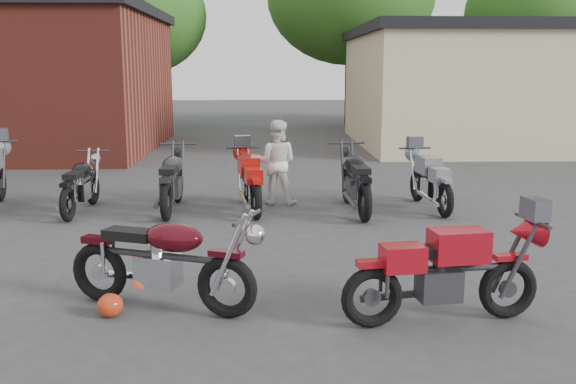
{
  "coord_description": "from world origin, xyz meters",
  "views": [
    {
      "loc": [
        0.49,
        -5.85,
        2.47
      ],
      "look_at": [
        0.75,
        2.25,
        0.9
      ],
      "focal_mm": 40.0,
      "sensor_mm": 36.0,
      "label": 1
    }
  ],
  "objects_px": {
    "sportbike": "(446,268)",
    "row_bike_2": "(81,181)",
    "vintage_motorcycle": "(164,255)",
    "helmet": "(110,305)",
    "row_bike_6": "(430,178)",
    "row_bike_3": "(172,177)",
    "row_bike_5": "(356,177)",
    "row_bike_4": "(250,179)",
    "person_light": "(276,162)"
  },
  "relations": [
    {
      "from": "sportbike",
      "to": "row_bike_2",
      "type": "height_order",
      "value": "sportbike"
    },
    {
      "from": "vintage_motorcycle",
      "to": "helmet",
      "type": "xyz_separation_m",
      "value": [
        -0.53,
        -0.17,
        -0.47
      ]
    },
    {
      "from": "helmet",
      "to": "row_bike_6",
      "type": "distance_m",
      "value": 6.67
    },
    {
      "from": "vintage_motorcycle",
      "to": "row_bike_3",
      "type": "distance_m",
      "value": 4.77
    },
    {
      "from": "row_bike_3",
      "to": "row_bike_5",
      "type": "relative_size",
      "value": 0.98
    },
    {
      "from": "vintage_motorcycle",
      "to": "row_bike_6",
      "type": "xyz_separation_m",
      "value": [
        3.95,
        4.76,
        -0.04
      ]
    },
    {
      "from": "sportbike",
      "to": "helmet",
      "type": "bearing_deg",
      "value": 167.46
    },
    {
      "from": "sportbike",
      "to": "row_bike_3",
      "type": "bearing_deg",
      "value": 115.24
    },
    {
      "from": "row_bike_3",
      "to": "row_bike_4",
      "type": "relative_size",
      "value": 1.07
    },
    {
      "from": "row_bike_6",
      "to": "row_bike_4",
      "type": "bearing_deg",
      "value": 84.7
    },
    {
      "from": "vintage_motorcycle",
      "to": "row_bike_3",
      "type": "bearing_deg",
      "value": 117.69
    },
    {
      "from": "row_bike_6",
      "to": "row_bike_3",
      "type": "bearing_deg",
      "value": 84.28
    },
    {
      "from": "helmet",
      "to": "row_bike_6",
      "type": "xyz_separation_m",
      "value": [
        4.47,
        4.93,
        0.43
      ]
    },
    {
      "from": "sportbike",
      "to": "row_bike_2",
      "type": "relative_size",
      "value": 1.03
    },
    {
      "from": "row_bike_5",
      "to": "row_bike_3",
      "type": "bearing_deg",
      "value": 83.8
    },
    {
      "from": "row_bike_2",
      "to": "row_bike_3",
      "type": "height_order",
      "value": "row_bike_3"
    },
    {
      "from": "helmet",
      "to": "row_bike_3",
      "type": "height_order",
      "value": "row_bike_3"
    },
    {
      "from": "row_bike_3",
      "to": "row_bike_5",
      "type": "height_order",
      "value": "row_bike_5"
    },
    {
      "from": "sportbike",
      "to": "row_bike_6",
      "type": "height_order",
      "value": "sportbike"
    },
    {
      "from": "row_bike_3",
      "to": "row_bike_6",
      "type": "height_order",
      "value": "row_bike_3"
    },
    {
      "from": "sportbike",
      "to": "helmet",
      "type": "relative_size",
      "value": 7.41
    },
    {
      "from": "row_bike_4",
      "to": "row_bike_3",
      "type": "bearing_deg",
      "value": 79.61
    },
    {
      "from": "sportbike",
      "to": "row_bike_2",
      "type": "xyz_separation_m",
      "value": [
        -4.97,
        5.1,
        -0.02
      ]
    },
    {
      "from": "person_light",
      "to": "row_bike_6",
      "type": "bearing_deg",
      "value": -179.87
    },
    {
      "from": "sportbike",
      "to": "person_light",
      "type": "bearing_deg",
      "value": 97.3
    },
    {
      "from": "row_bike_2",
      "to": "helmet",
      "type": "bearing_deg",
      "value": -159.63
    },
    {
      "from": "person_light",
      "to": "sportbike",
      "type": "bearing_deg",
      "value": 115.94
    },
    {
      "from": "person_light",
      "to": "row_bike_5",
      "type": "distance_m",
      "value": 1.54
    },
    {
      "from": "vintage_motorcycle",
      "to": "sportbike",
      "type": "height_order",
      "value": "vintage_motorcycle"
    },
    {
      "from": "row_bike_6",
      "to": "row_bike_5",
      "type": "bearing_deg",
      "value": 92.25
    },
    {
      "from": "row_bike_2",
      "to": "row_bike_3",
      "type": "xyz_separation_m",
      "value": [
        1.56,
        0.07,
        0.06
      ]
    },
    {
      "from": "helmet",
      "to": "row_bike_4",
      "type": "bearing_deg",
      "value": 75.37
    },
    {
      "from": "person_light",
      "to": "row_bike_3",
      "type": "xyz_separation_m",
      "value": [
        -1.83,
        -0.52,
        -0.17
      ]
    },
    {
      "from": "person_light",
      "to": "row_bike_3",
      "type": "distance_m",
      "value": 1.91
    },
    {
      "from": "vintage_motorcycle",
      "to": "row_bike_3",
      "type": "relative_size",
      "value": 0.98
    },
    {
      "from": "vintage_motorcycle",
      "to": "person_light",
      "type": "relative_size",
      "value": 1.32
    },
    {
      "from": "helmet",
      "to": "row_bike_3",
      "type": "xyz_separation_m",
      "value": [
        -0.08,
        4.91,
        0.48
      ]
    },
    {
      "from": "vintage_motorcycle",
      "to": "row_bike_5",
      "type": "bearing_deg",
      "value": 80.82
    },
    {
      "from": "sportbike",
      "to": "row_bike_4",
      "type": "distance_m",
      "value": 5.54
    },
    {
      "from": "person_light",
      "to": "row_bike_6",
      "type": "distance_m",
      "value": 2.77
    },
    {
      "from": "vintage_motorcycle",
      "to": "row_bike_2",
      "type": "distance_m",
      "value": 5.15
    },
    {
      "from": "row_bike_2",
      "to": "row_bike_4",
      "type": "xyz_separation_m",
      "value": [
        2.92,
        0.05,
        0.02
      ]
    },
    {
      "from": "row_bike_5",
      "to": "vintage_motorcycle",
      "type": "bearing_deg",
      "value": 147.3
    },
    {
      "from": "sportbike",
      "to": "row_bike_5",
      "type": "distance_m",
      "value": 5.0
    },
    {
      "from": "vintage_motorcycle",
      "to": "person_light",
      "type": "bearing_deg",
      "value": 97.26
    },
    {
      "from": "row_bike_5",
      "to": "helmet",
      "type": "bearing_deg",
      "value": 143.53
    },
    {
      "from": "vintage_motorcycle",
      "to": "row_bike_2",
      "type": "bearing_deg",
      "value": 135.33
    },
    {
      "from": "helmet",
      "to": "row_bike_4",
      "type": "height_order",
      "value": "row_bike_4"
    },
    {
      "from": "row_bike_2",
      "to": "row_bike_4",
      "type": "distance_m",
      "value": 2.92
    },
    {
      "from": "row_bike_3",
      "to": "row_bike_6",
      "type": "relative_size",
      "value": 1.09
    }
  ]
}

